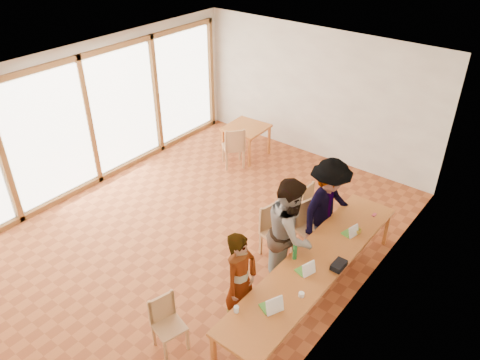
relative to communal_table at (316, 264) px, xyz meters
name	(u,v)px	position (x,y,z in m)	size (l,w,h in m)	color
ground	(199,233)	(-2.50, 0.11, -0.70)	(8.00, 8.00, 0.00)	#A65328
wall_back	(316,94)	(-2.50, 4.11, 0.80)	(6.00, 0.10, 3.00)	silver
wall_right	(357,231)	(0.50, 0.11, 0.80)	(0.10, 8.00, 3.00)	silver
window_wall	(88,118)	(-5.46, 0.11, 0.80)	(0.10, 8.00, 3.00)	white
ceiling	(190,77)	(-2.50, 0.11, 2.32)	(6.00, 8.00, 0.04)	white
communal_table	(316,264)	(0.00, 0.00, 0.00)	(0.80, 4.00, 0.75)	#C2672B
side_table	(246,130)	(-3.65, 3.04, -0.03)	(0.90, 0.90, 0.75)	#C2672B
chair_near	(165,317)	(-1.15, -1.99, -0.19)	(0.48, 0.48, 0.45)	tan
chair_mid	(273,225)	(-1.12, 0.51, -0.11)	(0.54, 0.54, 0.51)	tan
chair_far	(311,201)	(-1.06, 1.67, -0.21)	(0.39, 0.39, 0.43)	tan
chair_empty	(308,221)	(-0.70, 0.95, -0.10)	(0.58, 0.58, 0.53)	tan
chair_spare	(234,144)	(-3.50, 2.40, -0.10)	(0.65, 0.65, 0.52)	tan
person_near	(241,282)	(-0.57, -1.08, 0.11)	(0.59, 0.39, 1.63)	gray
person_mid	(290,233)	(-0.53, 0.10, 0.26)	(0.94, 0.73, 1.93)	gray
person_far	(328,209)	(-0.43, 1.08, 0.22)	(1.19, 0.68, 1.84)	gray
laptop_near	(273,306)	(0.03, -1.16, 0.11)	(0.32, 0.33, 0.22)	#52A734
laptop_mid	(307,270)	(0.01, -0.28, 0.10)	(0.27, 0.28, 0.20)	#52A734
laptop_far	(351,232)	(0.11, 0.90, 0.10)	(0.24, 0.25, 0.19)	#52A734
yellow_mug	(358,231)	(0.18, 1.00, 0.09)	(0.11, 0.11, 0.09)	gold
green_bottle	(295,251)	(-0.29, -0.14, 0.19)	(0.07, 0.07, 0.28)	#1E6C30
clear_glass	(236,309)	(-0.32, -1.49, 0.09)	(0.07, 0.07, 0.09)	silver
condiment_cup	(301,295)	(0.20, -0.73, 0.08)	(0.08, 0.08, 0.06)	white
pink_phone	(374,215)	(0.18, 1.63, 0.05)	(0.05, 0.10, 0.01)	#C23D4D
black_pouch	(339,265)	(0.32, 0.09, 0.09)	(0.16, 0.26, 0.09)	black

